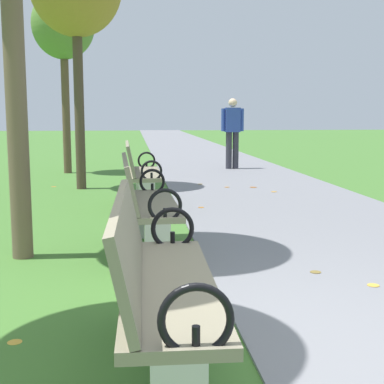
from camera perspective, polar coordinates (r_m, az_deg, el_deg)
name	(u,v)px	position (r m, az deg, el deg)	size (l,w,h in m)	color
ground_plane	(259,374)	(2.91, 6.96, -18.28)	(80.00, 80.00, 0.00)	#42722D
paved_walkway	(188,148)	(20.68, -0.39, 4.62)	(3.00, 44.00, 0.02)	slate
park_bench_1	(158,283)	(2.68, -3.60, -9.47)	(0.50, 1.61, 0.90)	gray
park_bench_2	(145,203)	(4.99, -4.89, -1.19)	(0.52, 1.61, 0.90)	gray
park_bench_3	(141,173)	(7.55, -5.38, 1.99)	(0.49, 1.61, 0.90)	gray
tree_4	(63,27)	(12.41, -13.28, 16.42)	(1.33, 1.33, 3.90)	brown
pedestrian_walking	(232,130)	(12.75, 4.24, 6.51)	(0.53, 0.22, 1.62)	#2D2D38
scattered_leaves	(222,218)	(6.77, 3.14, -2.72)	(4.64, 8.72, 0.02)	#AD6B23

